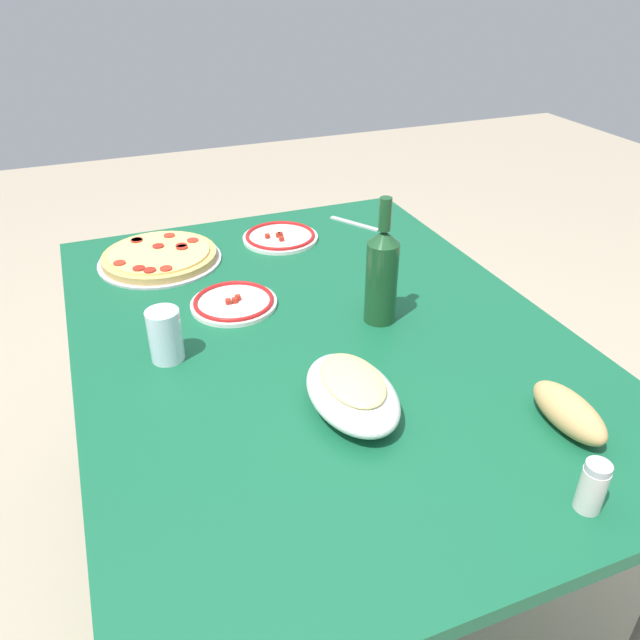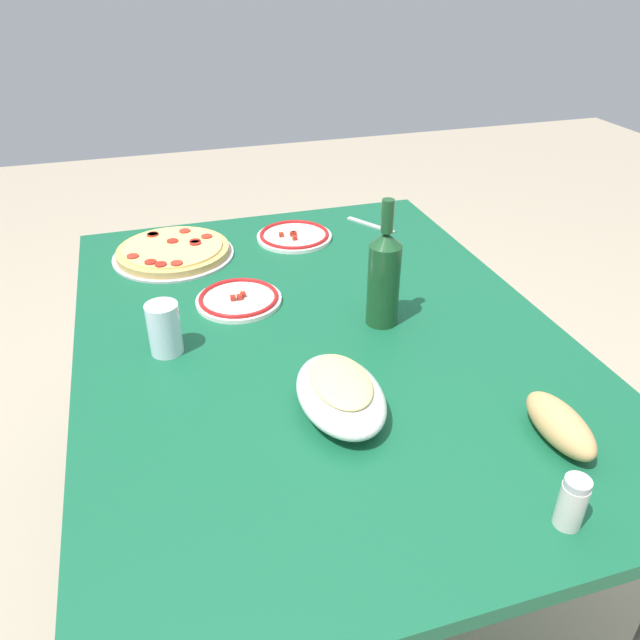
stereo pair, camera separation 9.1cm
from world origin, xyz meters
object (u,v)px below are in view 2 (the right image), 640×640
Objects in this scene: baked_pasta_dish at (340,392)px; bread_loaf at (560,425)px; side_plate_near at (294,236)px; wine_bottle at (385,277)px; pepperoni_pizza at (173,251)px; side_plate_far at (239,299)px; spice_shaker at (572,503)px; dining_table at (320,370)px; water_glass at (164,329)px.

baked_pasta_dish is 0.37m from bread_loaf.
bread_loaf is (-0.94, -0.21, 0.02)m from side_plate_near.
wine_bottle is (0.26, -0.18, 0.07)m from baked_pasta_dish.
baked_pasta_dish reaches higher than pepperoni_pizza.
baked_pasta_dish is (-0.74, -0.22, 0.03)m from pepperoni_pizza.
side_plate_near and side_plate_far have the same top height.
bread_loaf is 1.93× the size of spice_shaker.
side_plate_far is at bearing 38.82° from dining_table.
pepperoni_pizza is 1.34× the size of baked_pasta_dish.
spice_shaker is at bearing -175.31° from wine_bottle.
water_glass is 0.52× the size of side_plate_near.
bread_loaf is at bearing -30.75° from spice_shaker.
water_glass reaches higher than pepperoni_pizza.
baked_pasta_dish is 1.19× the size of side_plate_far.
pepperoni_pizza is 0.32m from side_plate_far.
pepperoni_pizza is at bearing 40.24° from wine_bottle.
water_glass is (-0.46, 0.06, 0.04)m from pepperoni_pizza.
dining_table is 5.78× the size of baked_pasta_dish.
water_glass reaches higher than spice_shaker.
bread_loaf is (-0.44, -0.29, 0.13)m from dining_table.
water_glass is at bearing 131.76° from side_plate_far.
spice_shaker is at bearing -145.42° from baked_pasta_dish.
spice_shaker is (-1.08, -0.46, 0.03)m from pepperoni_pizza.
baked_pasta_dish reaches higher than side_plate_near.
pepperoni_pizza is at bearing 22.16° from side_plate_far.
wine_bottle is (-0.48, -0.41, 0.10)m from pepperoni_pizza.
baked_pasta_dish is 0.41m from spice_shaker.
water_glass is at bearing 52.75° from bread_loaf.
water_glass is (0.02, 0.32, 0.16)m from dining_table.
side_plate_near is 2.45× the size of spice_shaker.
water_glass is at bearing 44.84° from baked_pasta_dish.
side_plate_near is (0.50, -0.07, 0.11)m from dining_table.
bread_loaf is (-0.46, -0.61, -0.02)m from water_glass.
dining_table is 4.86× the size of wine_bottle.
side_plate_near reaches higher than dining_table.
baked_pasta_dish is 0.40m from water_glass.
dining_table is at bearing 32.82° from bread_loaf.
water_glass is at bearing 140.15° from side_plate_near.
side_plate_near is at bearing 12.68° from bread_loaf.
wine_bottle is 1.70× the size of bread_loaf.
dining_table is at bearing 88.16° from wine_bottle.
bread_loaf is at bearing -167.32° from side_plate_near.
bread_loaf is (-0.44, -0.14, -0.08)m from wine_bottle.
baked_pasta_dish is (-0.26, 0.04, 0.14)m from dining_table.
side_plate_far is at bearing 13.03° from baked_pasta_dish.
wine_bottle is 0.36m from side_plate_far.
wine_bottle reaches higher than pepperoni_pizza.
side_plate_near is at bearing 7.76° from wine_bottle.
bread_loaf reaches higher than side_plate_far.
baked_pasta_dish is at bearing 34.58° from spice_shaker.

